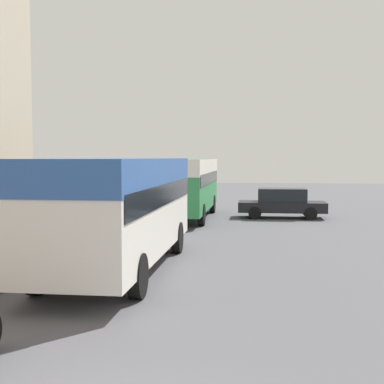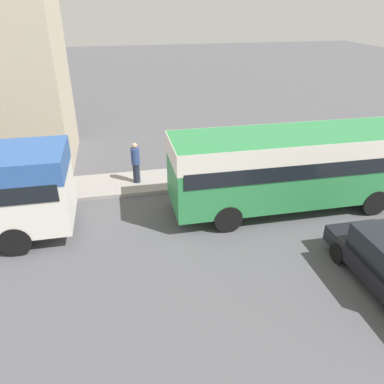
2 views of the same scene
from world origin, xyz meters
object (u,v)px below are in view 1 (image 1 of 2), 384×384
Objects in this scene: bus_following at (185,180)px; car_crossing at (282,203)px; bus_lead at (119,198)px; pedestrian_near_curb at (90,207)px.

bus_following is 2.09× the size of car_crossing.
pedestrian_near_curb is at bearing 113.97° from bus_lead.
bus_lead is at bearing -90.22° from bus_following.
bus_lead reaches higher than car_crossing.
car_crossing is (4.94, 13.39, -1.20)m from bus_lead.
pedestrian_near_curb is (-3.07, 6.91, -0.92)m from bus_lead.
car_crossing is (4.89, 0.82, -1.16)m from bus_following.
bus_lead is 2.08× the size of car_crossing.
pedestrian_near_curb is at bearing -118.90° from bus_following.
pedestrian_near_curb is (-3.12, -5.65, -0.88)m from bus_following.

